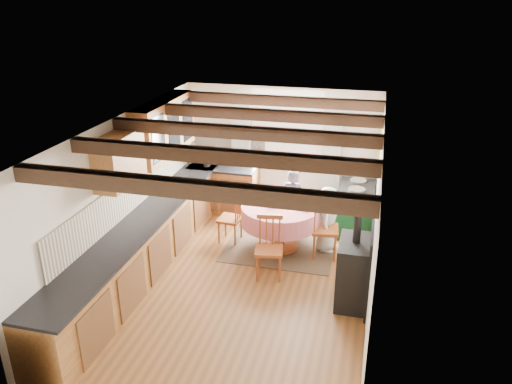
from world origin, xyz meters
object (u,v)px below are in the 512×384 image
(chair_right, at_px, (325,227))
(aga_range, at_px, (356,209))
(chair_left, at_px, (230,217))
(cup, at_px, (280,201))
(child_right, at_px, (327,219))
(chair_near, at_px, (269,248))
(cast_iron_stove, at_px, (355,256))
(child_far, at_px, (292,202))
(dining_table, at_px, (280,227))

(chair_right, height_order, aga_range, chair_right)
(chair_left, bearing_deg, chair_right, 90.01)
(chair_right, bearing_deg, cup, 73.24)
(chair_right, xyz_separation_m, aga_range, (0.42, 1.01, -0.07))
(child_right, xyz_separation_m, cup, (-0.78, -0.07, 0.27))
(chair_near, distance_m, chair_right, 1.11)
(chair_near, bearing_deg, cast_iron_stove, -25.96)
(aga_range, distance_m, cast_iron_stove, 2.23)
(child_far, bearing_deg, cast_iron_stove, 127.32)
(child_right, bearing_deg, cast_iron_stove, -156.78)
(aga_range, distance_m, child_right, 0.91)
(aga_range, distance_m, cup, 1.53)
(child_far, xyz_separation_m, cup, (-0.12, -0.56, 0.23))
(cast_iron_stove, height_order, child_right, cast_iron_stove)
(cast_iron_stove, height_order, cup, cast_iron_stove)
(child_far, bearing_deg, child_right, 149.24)
(cast_iron_stove, relative_size, cup, 13.17)
(dining_table, distance_m, chair_left, 0.88)
(chair_right, bearing_deg, child_right, -7.93)
(chair_left, height_order, aga_range, chair_left)
(cast_iron_stove, bearing_deg, aga_range, 92.85)
(chair_near, bearing_deg, chair_right, 38.88)
(chair_near, height_order, cast_iron_stove, cast_iron_stove)
(aga_range, height_order, cast_iron_stove, cast_iron_stove)
(cast_iron_stove, bearing_deg, chair_right, 113.67)
(chair_left, relative_size, aga_range, 0.94)
(cast_iron_stove, xyz_separation_m, child_far, (-1.19, 1.90, -0.14))
(dining_table, bearing_deg, chair_left, 175.95)
(aga_range, height_order, child_far, child_far)
(aga_range, relative_size, cup, 8.59)
(aga_range, bearing_deg, dining_table, -140.79)
(dining_table, relative_size, aga_range, 1.35)
(aga_range, xyz_separation_m, cup, (-1.20, -0.88, 0.39))
(aga_range, bearing_deg, chair_right, -112.32)
(chair_left, relative_size, chair_right, 0.88)
(cup, bearing_deg, chair_left, -179.15)
(chair_left, distance_m, child_far, 1.13)
(child_far, bearing_deg, aga_range, -158.32)
(cup, bearing_deg, cast_iron_stove, -45.70)
(chair_near, relative_size, cup, 8.68)
(chair_right, distance_m, cup, 0.85)
(chair_near, bearing_deg, chair_left, 123.21)
(aga_range, height_order, cup, cup)
(chair_near, height_order, chair_right, chair_right)
(aga_range, xyz_separation_m, child_far, (-1.08, -0.32, 0.15))
(child_far, bearing_deg, chair_near, 92.53)
(chair_right, distance_m, cast_iron_stove, 1.33)
(child_far, relative_size, child_right, 1.06)
(dining_table, xyz_separation_m, child_far, (0.09, 0.63, 0.20))
(chair_right, height_order, cup, chair_right)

